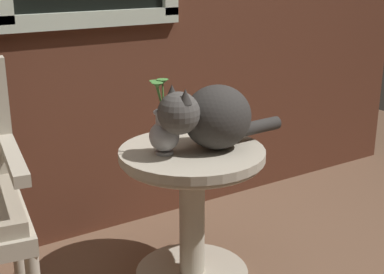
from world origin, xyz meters
name	(u,v)px	position (x,y,z in m)	size (l,w,h in m)	color
wicker_side_table	(192,193)	(0.14, 0.10, 0.38)	(0.57, 0.57, 0.56)	#B2A893
cat	(212,117)	(0.21, 0.06, 0.70)	(0.57, 0.26, 0.27)	#33302D
pewter_vase_with_ivy	(164,131)	(0.03, 0.12, 0.65)	(0.12, 0.11, 0.28)	#99999E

